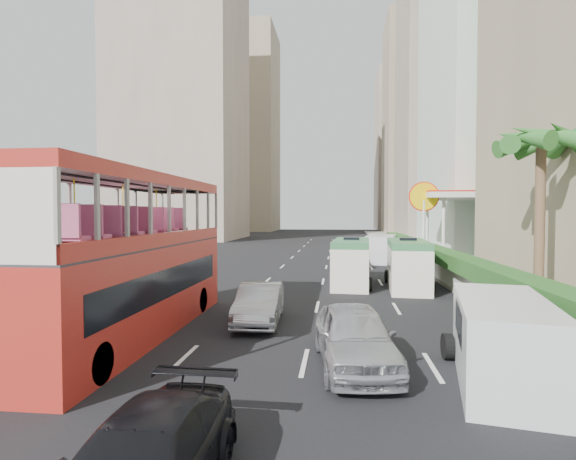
# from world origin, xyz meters

# --- Properties ---
(ground_plane) EXTENTS (200.00, 200.00, 0.00)m
(ground_plane) POSITION_xyz_m (0.00, 0.00, 0.00)
(ground_plane) COLOR black
(ground_plane) RESTS_ON ground
(double_decker_bus) EXTENTS (2.50, 11.00, 5.06)m
(double_decker_bus) POSITION_xyz_m (-6.00, 0.00, 2.53)
(double_decker_bus) COLOR red
(double_decker_bus) RESTS_ON ground
(car_silver_lane_a) EXTENTS (1.65, 4.19, 1.36)m
(car_silver_lane_a) POSITION_xyz_m (-2.29, 2.03, 0.00)
(car_silver_lane_a) COLOR #B2B5BA
(car_silver_lane_a) RESTS_ON ground
(car_silver_lane_b) EXTENTS (2.35, 4.69, 1.53)m
(car_silver_lane_b) POSITION_xyz_m (0.87, -2.17, 0.00)
(car_silver_lane_b) COLOR #B2B5BA
(car_silver_lane_b) RESTS_ON ground
(van_asset) EXTENTS (2.53, 4.67, 1.24)m
(van_asset) POSITION_xyz_m (1.45, 19.47, 0.00)
(van_asset) COLOR silver
(van_asset) RESTS_ON ground
(minibus_near) EXTENTS (2.20, 5.64, 2.45)m
(minibus_near) POSITION_xyz_m (1.16, 10.90, 1.23)
(minibus_near) COLOR silver
(minibus_near) RESTS_ON ground
(minibus_far) EXTENTS (2.23, 5.70, 2.48)m
(minibus_far) POSITION_xyz_m (4.00, 10.14, 1.24)
(minibus_far) COLOR silver
(minibus_far) RESTS_ON ground
(panel_van_near) EXTENTS (2.77, 5.00, 1.89)m
(panel_van_near) POSITION_xyz_m (4.17, -2.84, 0.94)
(panel_van_near) COLOR silver
(panel_van_near) RESTS_ON ground
(panel_van_far) EXTENTS (2.90, 5.59, 2.13)m
(panel_van_far) POSITION_xyz_m (3.84, 23.02, 1.07)
(panel_van_far) COLOR silver
(panel_van_far) RESTS_ON ground
(sidewalk) EXTENTS (6.00, 120.00, 0.18)m
(sidewalk) POSITION_xyz_m (9.00, 25.00, 0.09)
(sidewalk) COLOR #99968C
(sidewalk) RESTS_ON ground
(kerb_wall) EXTENTS (0.30, 44.00, 1.00)m
(kerb_wall) POSITION_xyz_m (6.20, 14.00, 0.68)
(kerb_wall) COLOR silver
(kerb_wall) RESTS_ON sidewalk
(hedge) EXTENTS (1.10, 44.00, 0.70)m
(hedge) POSITION_xyz_m (6.20, 14.00, 1.53)
(hedge) COLOR #2D6626
(hedge) RESTS_ON kerb_wall
(palm_tree) EXTENTS (0.36, 0.36, 6.40)m
(palm_tree) POSITION_xyz_m (7.80, 4.00, 3.38)
(palm_tree) COLOR brown
(palm_tree) RESTS_ON sidewalk
(shell_station) EXTENTS (6.50, 8.00, 5.50)m
(shell_station) POSITION_xyz_m (10.00, 23.00, 2.75)
(shell_station) COLOR silver
(shell_station) RESTS_ON ground
(tower_mid) EXTENTS (16.00, 16.00, 50.00)m
(tower_mid) POSITION_xyz_m (18.00, 58.00, 25.00)
(tower_mid) COLOR tan
(tower_mid) RESTS_ON ground
(tower_far_a) EXTENTS (14.00, 14.00, 44.00)m
(tower_far_a) POSITION_xyz_m (17.00, 82.00, 22.00)
(tower_far_a) COLOR tan
(tower_far_a) RESTS_ON ground
(tower_far_b) EXTENTS (14.00, 14.00, 40.00)m
(tower_far_b) POSITION_xyz_m (17.00, 104.00, 20.00)
(tower_far_b) COLOR tan
(tower_far_b) RESTS_ON ground
(tower_left_a) EXTENTS (18.00, 18.00, 52.00)m
(tower_left_a) POSITION_xyz_m (-24.00, 55.00, 26.00)
(tower_left_a) COLOR tan
(tower_left_a) RESTS_ON ground
(tower_left_b) EXTENTS (16.00, 16.00, 46.00)m
(tower_left_b) POSITION_xyz_m (-22.00, 90.00, 23.00)
(tower_left_b) COLOR tan
(tower_left_b) RESTS_ON ground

